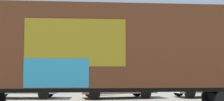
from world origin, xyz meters
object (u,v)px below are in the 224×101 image
at_px(parked_car_white, 22,84).
at_px(parked_car_silver, 204,84).
at_px(freight_car, 108,49).
at_px(flagpole, 25,12).
at_px(parked_car_tan, 116,85).

height_order(parked_car_white, parked_car_silver, parked_car_white).
xyz_separation_m(freight_car, flagpole, (-4.91, 10.24, 3.43)).
distance_m(freight_car, parked_car_silver, 9.22).
bearing_deg(freight_car, parked_car_tan, 77.93).
distance_m(freight_car, flagpole, 11.86).
relative_size(flagpole, parked_car_silver, 2.12).
bearing_deg(parked_car_silver, parked_car_white, 176.41).
height_order(parked_car_tan, parked_car_silver, parked_car_silver).
bearing_deg(freight_car, parked_car_silver, 40.07).
relative_size(freight_car, parked_car_tan, 3.67).
bearing_deg(freight_car, flagpole, 115.60).
xyz_separation_m(parked_car_white, parked_car_silver, (11.41, -0.72, -0.02)).
height_order(freight_car, parked_car_silver, freight_car).
bearing_deg(parked_car_silver, freight_car, -139.93).
bearing_deg(flagpole, freight_car, -64.40).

